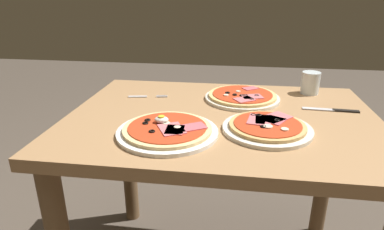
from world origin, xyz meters
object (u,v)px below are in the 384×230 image
object	(u,v)px
pizza_across_left	(242,97)
pizza_across_right	(267,127)
pizza_foreground	(168,130)
knife	(335,110)
fork	(145,97)
water_glass_near	(310,84)
dining_table	(221,148)

from	to	relation	value
pizza_across_left	pizza_across_right	xyz separation A→B (m)	(0.08, -0.29, -0.00)
pizza_foreground	knife	distance (m)	0.62
pizza_across_right	knife	size ratio (longest dim) A/B	1.41
pizza_foreground	fork	size ratio (longest dim) A/B	1.96
pizza_across_right	water_glass_near	xyz separation A→B (m)	(0.20, 0.41, 0.03)
dining_table	pizza_across_left	xyz separation A→B (m)	(0.07, 0.18, 0.14)
pizza_across_right	pizza_foreground	bearing A→B (deg)	-167.50
water_glass_near	fork	world-z (taller)	water_glass_near
pizza_foreground	pizza_across_right	bearing A→B (deg)	12.50
pizza_across_right	pizza_across_left	bearing A→B (deg)	104.55
pizza_across_left	pizza_foreground	bearing A→B (deg)	-122.14
dining_table	fork	xyz separation A→B (m)	(-0.32, 0.15, 0.13)
fork	knife	size ratio (longest dim) A/B	0.81
knife	dining_table	bearing A→B (deg)	-166.42
water_glass_near	knife	world-z (taller)	water_glass_near
pizza_across_left	knife	distance (m)	0.34
dining_table	knife	bearing A→B (deg)	13.58
dining_table	fork	distance (m)	0.38
dining_table	pizza_across_right	bearing A→B (deg)	-38.22
pizza_across_right	fork	xyz separation A→B (m)	(-0.47, 0.27, -0.01)
pizza_across_left	water_glass_near	distance (m)	0.30
pizza_foreground	water_glass_near	bearing A→B (deg)	43.61
dining_table	pizza_across_right	xyz separation A→B (m)	(0.15, -0.11, 0.14)
pizza_across_left	fork	size ratio (longest dim) A/B	1.85
pizza_foreground	pizza_across_right	xyz separation A→B (m)	(0.30, 0.07, -0.00)
pizza_foreground	pizza_across_left	distance (m)	0.42
pizza_across_right	knife	world-z (taller)	pizza_across_right
pizza_across_right	fork	distance (m)	0.54
dining_table	pizza_across_right	world-z (taller)	pizza_across_right
pizza_across_right	water_glass_near	distance (m)	0.46
knife	pizza_foreground	bearing A→B (deg)	-153.42
water_glass_near	fork	bearing A→B (deg)	-167.85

